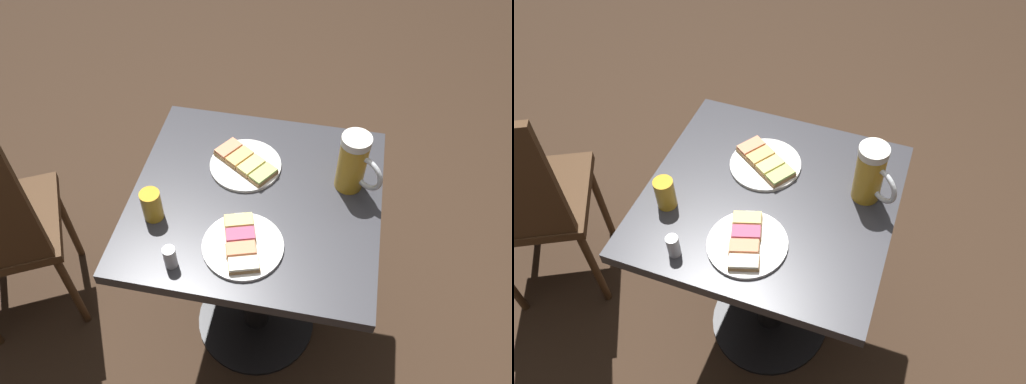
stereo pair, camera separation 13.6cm
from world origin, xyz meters
TOP-DOWN VIEW (x-y plane):
  - ground_plane at (0.00, 0.00)m, footprint 6.00×6.00m
  - cafe_table at (0.00, 0.00)m, footprint 0.66×0.69m
  - plate_near at (0.17, -0.00)m, footprint 0.21×0.21m
  - plate_far at (-0.11, -0.05)m, footprint 0.21×0.21m
  - beer_mug at (-0.09, 0.25)m, footprint 0.11×0.13m
  - beer_glass_small at (0.12, -0.26)m, footprint 0.05×0.05m
  - salt_shaker at (0.26, -0.16)m, footprint 0.03×0.03m
  - cafe_chair at (0.12, -0.82)m, footprint 0.51×0.51m

SIDE VIEW (x-z plane):
  - ground_plane at x=0.00m, z-range 0.00..0.00m
  - cafe_chair at x=0.12m, z-range 0.06..1.00m
  - cafe_table at x=0.00m, z-range 0.19..0.93m
  - plate_near at x=0.17m, z-range 0.74..0.77m
  - plate_far at x=-0.11m, z-range 0.74..0.77m
  - salt_shaker at x=0.26m, z-range 0.74..0.81m
  - beer_glass_small at x=0.12m, z-range 0.74..0.83m
  - beer_mug at x=-0.09m, z-range 0.74..0.92m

